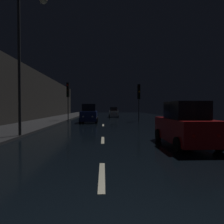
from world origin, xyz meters
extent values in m
cube|color=black|center=(0.00, 24.50, -0.01)|extent=(26.21, 84.00, 0.02)
cube|color=#28282B|center=(-6.90, 24.50, 0.07)|extent=(4.40, 84.00, 0.15)
cube|color=#2D2B28|center=(-9.50, 21.00, 3.41)|extent=(0.80, 63.00, 6.83)
cube|color=beige|center=(0.00, 3.00, 0.01)|extent=(0.16, 2.20, 0.01)
cube|color=beige|center=(0.00, 8.51, 0.01)|extent=(0.16, 2.20, 0.01)
cube|color=beige|center=(0.00, 17.35, 0.01)|extent=(0.16, 2.20, 0.01)
cylinder|color=#38383A|center=(4.60, 23.10, 1.43)|extent=(0.12, 0.12, 2.86)
cube|color=black|center=(4.60, 23.10, 3.81)|extent=(0.35, 0.38, 1.90)
sphere|color=black|center=(4.63, 22.92, 4.44)|extent=(0.22, 0.22, 0.22)
sphere|color=orange|center=(4.63, 22.92, 3.81)|extent=(0.22, 0.22, 0.22)
sphere|color=black|center=(4.63, 22.92, 3.18)|extent=(0.22, 0.22, 0.22)
cylinder|color=#38383A|center=(-4.60, 23.75, 1.56)|extent=(0.12, 0.12, 3.11)
cube|color=black|center=(-4.60, 23.75, 4.06)|extent=(0.36, 0.39, 1.90)
sphere|color=red|center=(-4.63, 23.57, 4.69)|extent=(0.22, 0.22, 0.22)
sphere|color=black|center=(-4.63, 23.57, 4.06)|extent=(0.22, 0.22, 0.22)
sphere|color=black|center=(-4.63, 23.57, 3.43)|extent=(0.22, 0.22, 0.22)
cylinder|color=#2D2D30|center=(-4.80, 9.48, 4.05)|extent=(0.16, 0.16, 8.09)
sphere|color=beige|center=(-3.40, 9.48, 7.94)|extent=(0.44, 0.44, 0.44)
cube|color=#141E51|center=(-1.66, 21.17, 0.78)|extent=(1.81, 4.23, 1.11)
cube|color=black|center=(-1.66, 21.32, 1.76)|extent=(1.54, 2.11, 0.85)
cylinder|color=black|center=(-0.77, 19.69, 0.32)|extent=(0.22, 0.64, 0.64)
cylinder|color=black|center=(-2.55, 19.69, 0.32)|extent=(0.22, 0.64, 0.64)
cylinder|color=black|center=(-0.77, 22.65, 0.32)|extent=(0.22, 0.64, 0.64)
cylinder|color=black|center=(-2.55, 22.65, 0.32)|extent=(0.22, 0.64, 0.64)
sphere|color=white|center=(-1.16, 19.10, 0.78)|extent=(0.18, 0.18, 0.18)
sphere|color=white|center=(-2.16, 19.10, 0.78)|extent=(0.18, 0.18, 0.18)
sphere|color=red|center=(-1.16, 23.24, 0.78)|extent=(0.18, 0.18, 0.18)
sphere|color=red|center=(-2.16, 23.24, 0.78)|extent=(0.18, 0.18, 0.18)
cube|color=silver|center=(1.88, 33.85, 0.66)|extent=(1.54, 3.58, 0.94)
cube|color=black|center=(1.88, 33.72, 1.49)|extent=(1.30, 1.79, 0.72)
cylinder|color=black|center=(1.13, 35.10, 0.27)|extent=(0.19, 0.55, 0.55)
cylinder|color=black|center=(2.63, 35.10, 0.27)|extent=(0.19, 0.55, 0.55)
cylinder|color=black|center=(1.13, 32.59, 0.27)|extent=(0.19, 0.55, 0.55)
cylinder|color=black|center=(2.63, 32.59, 0.27)|extent=(0.19, 0.55, 0.55)
sphere|color=slate|center=(1.46, 35.60, 0.66)|extent=(0.15, 0.15, 0.15)
sphere|color=slate|center=(2.30, 35.60, 0.66)|extent=(0.15, 0.15, 0.15)
sphere|color=red|center=(1.46, 32.09, 0.66)|extent=(0.15, 0.15, 0.15)
sphere|color=red|center=(2.30, 32.09, 0.66)|extent=(0.15, 0.15, 0.15)
cube|color=maroon|center=(3.80, 6.91, 0.73)|extent=(1.70, 3.96, 1.04)
cube|color=black|center=(3.80, 6.77, 1.64)|extent=(1.44, 1.98, 0.79)
cylinder|color=black|center=(2.97, 8.30, 0.30)|extent=(0.21, 0.60, 0.60)
cylinder|color=black|center=(4.64, 8.30, 0.30)|extent=(0.21, 0.60, 0.60)
cylinder|color=black|center=(2.97, 5.53, 0.30)|extent=(0.21, 0.60, 0.60)
cylinder|color=black|center=(4.64, 5.53, 0.30)|extent=(0.21, 0.60, 0.60)
sphere|color=slate|center=(3.34, 8.85, 0.73)|extent=(0.17, 0.17, 0.17)
sphere|color=slate|center=(4.27, 8.85, 0.73)|extent=(0.17, 0.17, 0.17)
sphere|color=red|center=(3.34, 4.97, 0.73)|extent=(0.17, 0.17, 0.17)
sphere|color=red|center=(4.27, 4.97, 0.73)|extent=(0.17, 0.17, 0.17)
camera|label=1|loc=(0.05, -2.01, 1.76)|focal=31.29mm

